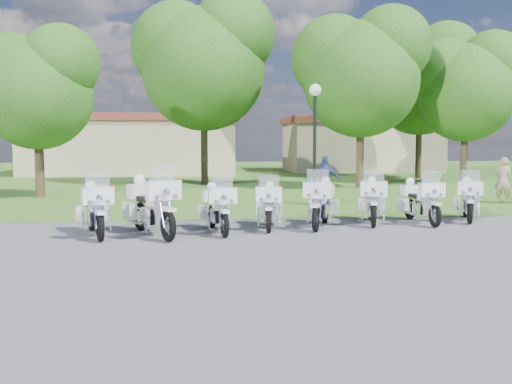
{
  "coord_description": "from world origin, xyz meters",
  "views": [
    {
      "loc": [
        -1.35,
        -13.12,
        2.21
      ],
      "look_at": [
        0.08,
        1.2,
        0.95
      ],
      "focal_mm": 40.0,
      "sensor_mm": 36.0,
      "label": 1
    }
  ],
  "objects": [
    {
      "name": "motorcycle_5",
      "position": [
        3.35,
        1.98,
        0.63
      ],
      "size": [
        1.1,
        2.21,
        1.52
      ],
      "rotation": [
        0.0,
        0.0,
        2.88
      ],
      "color": "black",
      "rests_on": "ground"
    },
    {
      "name": "grass_lawn",
      "position": [
        0.0,
        27.0,
        0.0
      ],
      "size": [
        100.0,
        48.0,
        0.01
      ],
      "primitive_type": "cube",
      "color": "#37641F",
      "rests_on": "ground"
    },
    {
      "name": "motorcycle_4",
      "position": [
        1.83,
        1.45,
        0.65
      ],
      "size": [
        1.25,
        2.2,
        1.55
      ],
      "rotation": [
        0.0,
        0.0,
        2.79
      ],
      "color": "black",
      "rests_on": "ground"
    },
    {
      "name": "tree_0",
      "position": [
        -7.73,
        10.36,
        4.51
      ],
      "size": [
        5.11,
        4.36,
        6.82
      ],
      "color": "#38281C",
      "rests_on": "ground"
    },
    {
      "name": "tree_2",
      "position": [
        6.34,
        13.86,
        5.73
      ],
      "size": [
        6.5,
        5.54,
        8.66
      ],
      "color": "#38281C",
      "rests_on": "ground"
    },
    {
      "name": "tree_4",
      "position": [
        11.96,
        20.68,
        6.23
      ],
      "size": [
        7.06,
        6.03,
        9.42
      ],
      "color": "#38281C",
      "rests_on": "ground"
    },
    {
      "name": "lamp_post",
      "position": [
        2.81,
        7.23,
        3.23
      ],
      "size": [
        0.44,
        0.44,
        4.3
      ],
      "color": "black",
      "rests_on": "ground"
    },
    {
      "name": "motorcycle_7",
      "position": [
        6.25,
        2.34,
        0.61
      ],
      "size": [
        1.21,
        2.06,
        1.46
      ],
      "rotation": [
        0.0,
        0.0,
        2.76
      ],
      "color": "black",
      "rests_on": "ground"
    },
    {
      "name": "ground",
      "position": [
        0.0,
        0.0,
        0.0
      ],
      "size": [
        100.0,
        100.0,
        0.0
      ],
      "primitive_type": "plane",
      "color": "#55565A",
      "rests_on": "ground"
    },
    {
      "name": "motorcycle_0",
      "position": [
        -3.83,
        0.61,
        0.64
      ],
      "size": [
        1.17,
        2.22,
        1.53
      ],
      "rotation": [
        0.0,
        0.0,
        3.44
      ],
      "color": "black",
      "rests_on": "ground"
    },
    {
      "name": "bystander_c",
      "position": [
        3.03,
        6.37,
        0.86
      ],
      "size": [
        1.09,
        0.74,
        1.72
      ],
      "primitive_type": "imported",
      "rotation": [
        0.0,
        0.0,
        2.8
      ],
      "color": "#354580",
      "rests_on": "ground"
    },
    {
      "name": "motorcycle_2",
      "position": [
        -0.93,
        0.84,
        0.61
      ],
      "size": [
        0.93,
        2.15,
        1.45
      ],
      "rotation": [
        0.0,
        0.0,
        3.31
      ],
      "color": "black",
      "rests_on": "ground"
    },
    {
      "name": "bystander_a",
      "position": [
        9.58,
        6.43,
        0.83
      ],
      "size": [
        0.73,
        0.64,
        1.67
      ],
      "primitive_type": "imported",
      "rotation": [
        0.0,
        0.0,
        2.64
      ],
      "color": "tan",
      "rests_on": "ground"
    },
    {
      "name": "tree_1",
      "position": [
        -1.14,
        17.07,
        6.59
      ],
      "size": [
        7.46,
        6.37,
        9.95
      ],
      "color": "#38281C",
      "rests_on": "ground"
    },
    {
      "name": "tree_3",
      "position": [
        12.56,
        15.86,
        5.29
      ],
      "size": [
        6.0,
        5.12,
        8.0
      ],
      "color": "#38281C",
      "rests_on": "ground"
    },
    {
      "name": "motorcycle_6",
      "position": [
        4.68,
        1.92,
        0.61
      ],
      "size": [
        0.77,
        2.18,
        1.47
      ],
      "rotation": [
        0.0,
        0.0,
        3.19
      ],
      "color": "black",
      "rests_on": "ground"
    },
    {
      "name": "building_east",
      "position": [
        11.0,
        30.0,
        2.07
      ],
      "size": [
        11.44,
        7.28,
        4.1
      ],
      "color": "tan",
      "rests_on": "ground"
    },
    {
      "name": "motorcycle_1",
      "position": [
        -2.5,
        0.51,
        0.72
      ],
      "size": [
        1.51,
        2.38,
        1.72
      ],
      "rotation": [
        0.0,
        0.0,
        3.58
      ],
      "color": "black",
      "rests_on": "ground"
    },
    {
      "name": "building_west",
      "position": [
        -6.0,
        28.0,
        2.07
      ],
      "size": [
        14.56,
        8.32,
        4.1
      ],
      "color": "tan",
      "rests_on": "ground"
    },
    {
      "name": "motorcycle_3",
      "position": [
        0.44,
        1.38,
        0.59
      ],
      "size": [
        0.87,
        2.11,
        1.42
      ],
      "rotation": [
        0.0,
        0.0,
        3.0
      ],
      "color": "black",
      "rests_on": "ground"
    }
  ]
}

